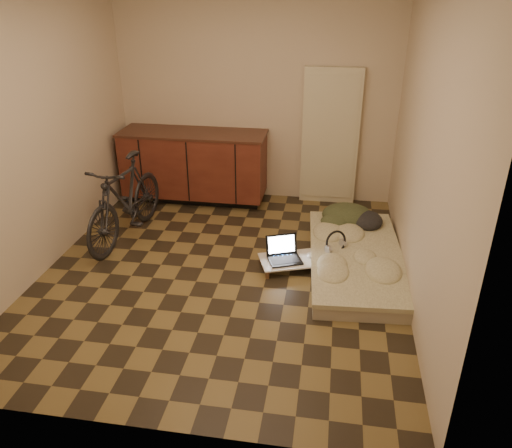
% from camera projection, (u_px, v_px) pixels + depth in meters
% --- Properties ---
extents(room_shell, '(3.50, 4.00, 2.60)m').
position_uv_depth(room_shell, '(220.00, 144.00, 4.42)').
color(room_shell, brown).
rests_on(room_shell, ground).
extents(cabinets, '(1.84, 0.62, 0.91)m').
position_uv_depth(cabinets, '(194.00, 166.00, 6.40)').
color(cabinets, black).
rests_on(cabinets, ground).
extents(appliance_panel, '(0.70, 0.10, 1.70)m').
position_uv_depth(appliance_panel, '(330.00, 137.00, 6.20)').
color(appliance_panel, beige).
rests_on(appliance_panel, ground).
extents(bicycle, '(0.66, 1.62, 1.02)m').
position_uv_depth(bicycle, '(125.00, 196.00, 5.40)').
color(bicycle, black).
rests_on(bicycle, ground).
extents(futon, '(1.04, 1.95, 0.16)m').
position_uv_depth(futon, '(356.00, 259.00, 5.02)').
color(futon, '#B0A48C').
rests_on(futon, ground).
extents(clothing_pile, '(0.64, 0.55, 0.24)m').
position_uv_depth(clothing_pile, '(353.00, 210.00, 5.60)').
color(clothing_pile, '#363E24').
rests_on(clothing_pile, futon).
extents(headphones, '(0.36, 0.36, 0.18)m').
position_uv_depth(headphones, '(336.00, 241.00, 5.00)').
color(headphones, black).
rests_on(headphones, futon).
extents(lap_desk, '(0.67, 0.54, 0.10)m').
position_uv_depth(lap_desk, '(289.00, 260.00, 5.00)').
color(lap_desk, brown).
rests_on(lap_desk, ground).
extents(laptop, '(0.40, 0.39, 0.22)m').
position_uv_depth(laptop, '(284.00, 254.00, 4.98)').
color(laptop, black).
rests_on(laptop, lap_desk).
extents(mouse, '(0.07, 0.10, 0.03)m').
position_uv_depth(mouse, '(310.00, 255.00, 5.03)').
color(mouse, white).
rests_on(mouse, lap_desk).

